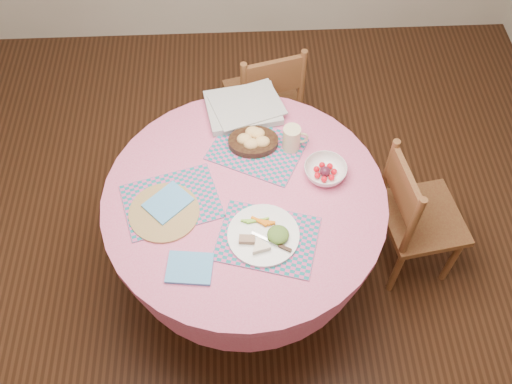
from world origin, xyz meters
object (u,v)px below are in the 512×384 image
wicker_trivet (164,212)px  latte_mug (292,138)px  fruit_bowl (325,171)px  dinner_plate (265,235)px  bread_bowl (253,140)px  chair_right (415,215)px  dining_table (245,220)px  chair_back (266,98)px

wicker_trivet → latte_mug: latte_mug is taller
wicker_trivet → fruit_bowl: (0.70, 0.17, 0.02)m
dinner_plate → bread_bowl: 0.50m
chair_right → latte_mug: size_ratio=6.80×
fruit_bowl → dining_table: bearing=-164.7°
dining_table → wicker_trivet: 0.40m
chair_right → dinner_plate: bearing=100.6°
dinner_plate → bread_bowl: bearing=93.0°
bread_bowl → chair_right: bearing=-15.9°
dining_table → chair_right: chair_right is taller
dinner_plate → fruit_bowl: size_ratio=1.24×
dining_table → fruit_bowl: (0.36, 0.10, 0.22)m
bread_bowl → latte_mug: 0.18m
chair_back → fruit_bowl: size_ratio=3.51×
chair_right → dining_table: bearing=85.0°
chair_back → dining_table: bearing=66.1°
chair_right → bread_bowl: chair_right is taller
dining_table → latte_mug: size_ratio=10.02×
dining_table → chair_right: size_ratio=1.47×
bread_bowl → latte_mug: (0.17, -0.02, 0.03)m
dining_table → dinner_plate: dinner_plate is taller
chair_right → dinner_plate: (-0.75, -0.27, 0.33)m
bread_bowl → fruit_bowl: bread_bowl is taller
chair_back → fruit_bowl: 0.88m
wicker_trivet → dinner_plate: 0.44m
wicker_trivet → latte_mug: size_ratio=2.42×
bread_bowl → latte_mug: bearing=-8.2°
chair_back → dinner_plate: bearing=71.9°
chair_back → bread_bowl: chair_back is taller
chair_right → bread_bowl: size_ratio=3.66×
chair_right → latte_mug: 0.74m
chair_back → wicker_trivet: 1.12m
chair_back → dinner_plate: (-0.07, -1.09, 0.33)m
dining_table → fruit_bowl: bearing=15.3°
chair_back → latte_mug: (0.08, -0.62, 0.38)m
chair_back → latte_mug: size_ratio=6.81×
wicker_trivet → fruit_bowl: 0.72m
chair_right → fruit_bowl: (-0.47, 0.03, 0.34)m
chair_right → chair_back: (-0.68, 0.82, 0.00)m
latte_mug → bread_bowl: bearing=171.8°
wicker_trivet → bread_bowl: size_ratio=1.30×
dinner_plate → bread_bowl: size_ratio=1.29×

